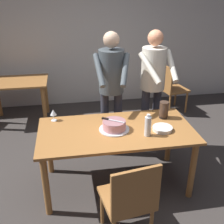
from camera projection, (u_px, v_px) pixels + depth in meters
The scene contains 14 objects.
ground_plane at pixel (116, 183), 3.39m from camera, with size 14.00×14.00×0.00m, color #383330.
back_wall at pixel (91, 35), 5.19m from camera, with size 10.00×0.12×2.70m, color beige.
main_dining_table at pixel (116, 137), 3.11m from camera, with size 1.74×0.88×0.75m.
cake_on_platter at pixel (114, 126), 3.04m from camera, with size 0.34×0.34×0.11m.
cake_knife at pixel (108, 119), 3.04m from camera, with size 0.24×0.17×0.02m.
plate_stack at pixel (162, 129), 3.05m from camera, with size 0.22×0.22×0.04m.
wine_glass_near at pixel (53, 113), 3.23m from camera, with size 0.08×0.08×0.14m.
water_bottle at pixel (148, 126), 2.90m from camera, with size 0.07×0.07×0.25m.
hurricane_lamp at pixel (164, 110), 3.29m from camera, with size 0.11×0.11×0.21m.
person_cutting_cake at pixel (111, 83), 3.52m from camera, with size 0.46×0.57×1.72m.
person_standing_beside at pixel (153, 80), 3.63m from camera, with size 0.46×0.57×1.72m.
chair_near_side at pixel (129, 199), 2.45m from camera, with size 0.51×0.51×0.90m.
background_table at pixel (18, 90), 4.69m from camera, with size 1.00×0.70×0.74m.
background_chair_0 at pixel (171, 87), 5.09m from camera, with size 0.52×0.52×0.90m.
Camera 1 is at (-0.49, -2.65, 2.24)m, focal length 43.95 mm.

